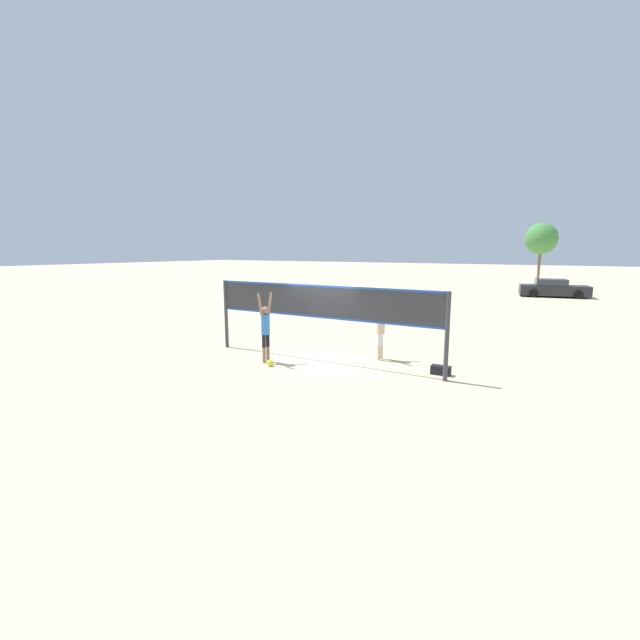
{
  "coord_description": "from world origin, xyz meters",
  "views": [
    {
      "loc": [
        6.9,
        -11.5,
        3.57
      ],
      "look_at": [
        0.0,
        0.0,
        1.36
      ],
      "focal_mm": 24.0,
      "sensor_mm": 36.0,
      "label": 1
    }
  ],
  "objects_px": {
    "volleyball": "(270,363)",
    "tree_left_cluster": "(541,239)",
    "volleyball_net": "(320,308)",
    "parked_car_near": "(553,289)",
    "player_spiker": "(265,326)",
    "gear_bag": "(441,370)",
    "player_blocker": "(381,326)"
  },
  "relations": [
    {
      "from": "volleyball",
      "to": "tree_left_cluster",
      "type": "xyz_separation_m",
      "value": [
        4.81,
        34.91,
        4.46
      ]
    },
    {
      "from": "volleyball",
      "to": "gear_bag",
      "type": "bearing_deg",
      "value": 20.67
    },
    {
      "from": "volleyball_net",
      "to": "player_spiker",
      "type": "bearing_deg",
      "value": -146.75
    },
    {
      "from": "player_spiker",
      "to": "gear_bag",
      "type": "height_order",
      "value": "player_spiker"
    },
    {
      "from": "tree_left_cluster",
      "to": "volleyball_net",
      "type": "bearing_deg",
      "value": -96.38
    },
    {
      "from": "player_spiker",
      "to": "volleyball",
      "type": "distance_m",
      "value": 1.2
    },
    {
      "from": "gear_bag",
      "to": "tree_left_cluster",
      "type": "relative_size",
      "value": 0.09
    },
    {
      "from": "player_spiker",
      "to": "volleyball_net",
      "type": "bearing_deg",
      "value": -56.75
    },
    {
      "from": "volleyball_net",
      "to": "player_blocker",
      "type": "distance_m",
      "value": 2.08
    },
    {
      "from": "player_spiker",
      "to": "gear_bag",
      "type": "xyz_separation_m",
      "value": [
        5.2,
        1.49,
        -1.05
      ]
    },
    {
      "from": "parked_car_near",
      "to": "tree_left_cluster",
      "type": "bearing_deg",
      "value": 91.37
    },
    {
      "from": "volleyball_net",
      "to": "gear_bag",
      "type": "bearing_deg",
      "value": 8.17
    },
    {
      "from": "player_spiker",
      "to": "volleyball",
      "type": "height_order",
      "value": "player_spiker"
    },
    {
      "from": "tree_left_cluster",
      "to": "player_blocker",
      "type": "bearing_deg",
      "value": -93.9
    },
    {
      "from": "volleyball",
      "to": "parked_car_near",
      "type": "distance_m",
      "value": 27.6
    },
    {
      "from": "parked_car_near",
      "to": "volleyball_net",
      "type": "bearing_deg",
      "value": -112.34
    },
    {
      "from": "player_blocker",
      "to": "tree_left_cluster",
      "type": "bearing_deg",
      "value": 176.1
    },
    {
      "from": "parked_car_near",
      "to": "gear_bag",
      "type": "bearing_deg",
      "value": -104.19
    },
    {
      "from": "volleyball_net",
      "to": "tree_left_cluster",
      "type": "distance_m",
      "value": 33.97
    },
    {
      "from": "tree_left_cluster",
      "to": "volleyball",
      "type": "bearing_deg",
      "value": -97.84
    },
    {
      "from": "volleyball_net",
      "to": "parked_car_near",
      "type": "relative_size",
      "value": 1.63
    },
    {
      "from": "gear_bag",
      "to": "parked_car_near",
      "type": "height_order",
      "value": "parked_car_near"
    },
    {
      "from": "volleyball",
      "to": "parked_car_near",
      "type": "xyz_separation_m",
      "value": [
        6.48,
        26.83,
        0.52
      ]
    },
    {
      "from": "volleyball_net",
      "to": "player_blocker",
      "type": "bearing_deg",
      "value": 38.71
    },
    {
      "from": "player_spiker",
      "to": "player_blocker",
      "type": "height_order",
      "value": "player_spiker"
    },
    {
      "from": "volleyball_net",
      "to": "gear_bag",
      "type": "height_order",
      "value": "volleyball_net"
    },
    {
      "from": "volleyball",
      "to": "tree_left_cluster",
      "type": "relative_size",
      "value": 0.03
    },
    {
      "from": "volleyball",
      "to": "gear_bag",
      "type": "relative_size",
      "value": 0.39
    },
    {
      "from": "parked_car_near",
      "to": "tree_left_cluster",
      "type": "distance_m",
      "value": 9.15
    },
    {
      "from": "parked_car_near",
      "to": "tree_left_cluster",
      "type": "relative_size",
      "value": 0.83
    },
    {
      "from": "volleyball",
      "to": "volleyball_net",
      "type": "bearing_deg",
      "value": 50.62
    },
    {
      "from": "volleyball_net",
      "to": "volleyball",
      "type": "distance_m",
      "value": 2.32
    }
  ]
}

